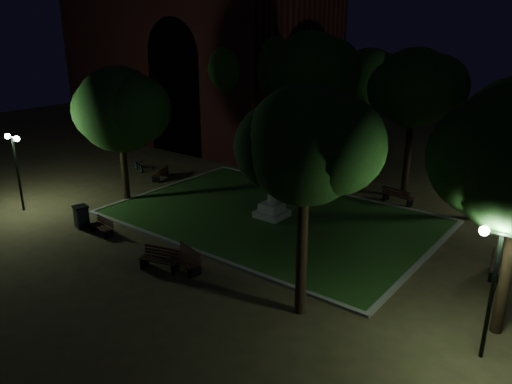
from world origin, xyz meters
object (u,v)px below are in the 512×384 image
Objects in this scene: bench_west_near at (102,227)px; trash_bin at (81,216)px; bench_near_right at (186,260)px; bench_near_left at (160,260)px; bench_far_side at (397,196)px; monument at (272,200)px; bench_left_side at (161,174)px; bench_right_side at (497,266)px; bicycle at (139,165)px.

bench_west_near is 1.33× the size of trash_bin.
bench_near_left is at bearing -127.53° from bench_near_right.
monument is at bearing 62.98° from bench_far_side.
bench_left_side is at bearing 157.85° from bench_near_right.
bench_west_near is at bearing 61.82° from bench_far_side.
trash_bin is (-6.08, 0.58, 0.13)m from bench_near_left.
monument is 1.99× the size of bench_right_side.
monument is at bearing 83.94° from bench_right_side.
bench_left_side is 0.88× the size of bench_far_side.
bench_left_side is 13.96m from bench_far_side.
trash_bin is at bearing 57.90° from bench_far_side.
bench_right_side is 1.51× the size of trash_bin.
bicycle is at bearing 126.80° from bench_near_left.
monument is 2.06× the size of bicycle.
bench_far_side is (9.06, 12.00, 0.07)m from bench_west_near.
bicycle is at bearing 24.76° from bench_far_side.
bench_far_side reaches higher than bench_near_left.
bench_near_right reaches higher than bicycle.
trash_bin is at bearing -169.96° from bench_west_near.
bench_left_side is 19.24m from bench_right_side.
monument is at bearing 109.67° from bench_near_right.
trash_bin is at bearing -164.46° from bench_near_right.
monument is 1.92× the size of bench_near_left.
bench_left_side is (-9.01, 0.88, -0.59)m from monument.
bench_left_side is (-8.69, 7.88, -0.04)m from bench_near_left.
bench_left_side is at bearing 174.44° from monument.
bench_near_left reaches higher than bench_right_side.
trash_bin is (2.61, -7.30, 0.17)m from bench_left_side.
bench_west_near is (-5.45, 0.06, -0.06)m from bench_near_right.
bench_near_right is at bearing -101.18° from bicycle.
bench_left_side is (-9.51, 7.27, -0.05)m from bench_near_right.
bench_right_side is (10.55, 7.53, -0.01)m from bench_near_left.
bench_near_right is 1.21× the size of bench_west_near.
monument is 11.60m from bicycle.
bench_near_right is 1.14× the size of bench_left_side.
bench_left_side is 0.97× the size of bicycle.
bench_right_side is 21.76m from bicycle.
bench_west_near is 16.66m from bench_right_side.
bench_right_side is at bearing 2.95° from monument.
bench_left_side reaches higher than bench_west_near.
bicycle is at bearing 123.79° from trash_bin.
bicycle reaches higher than bench_west_near.
bench_near_left is at bearing -105.14° from bicycle.
bench_right_side reaches higher than bicycle.
bench_near_right reaches higher than bench_west_near.
trash_bin is (-10.51, -12.09, 0.12)m from bench_far_side.
bench_near_right is (0.49, -6.39, -0.54)m from monument.
monument is at bearing -74.90° from bicycle.
monument is 2.13× the size of bench_left_side.
bench_far_side is 16.25m from bicycle.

